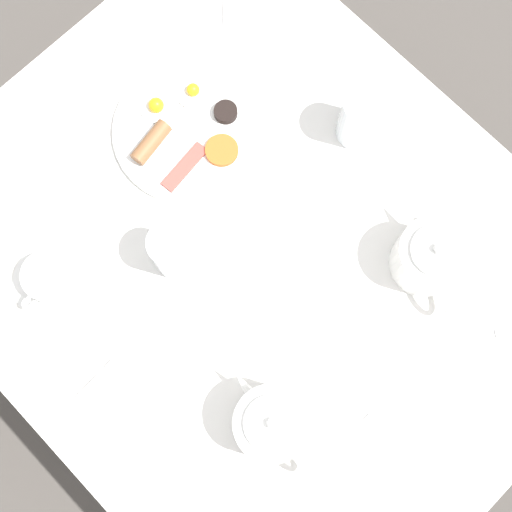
# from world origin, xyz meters

# --- Properties ---
(ground_plane) EXTENTS (8.00, 8.00, 0.00)m
(ground_plane) POSITION_xyz_m (0.00, 0.00, 0.00)
(ground_plane) COLOR #4C4742
(table) EXTENTS (0.98, 1.18, 0.73)m
(table) POSITION_xyz_m (0.00, 0.00, 0.67)
(table) COLOR silver
(table) RESTS_ON ground_plane
(breakfast_plate) EXTENTS (0.29, 0.29, 0.04)m
(breakfast_plate) POSITION_xyz_m (-0.08, -0.27, 0.74)
(breakfast_plate) COLOR white
(breakfast_plate) RESTS_ON table
(teapot_near) EXTENTS (0.13, 0.22, 0.13)m
(teapot_near) POSITION_xyz_m (0.19, 0.23, 0.79)
(teapot_near) COLOR white
(teapot_near) RESTS_ON table
(teapot_far) EXTENTS (0.13, 0.20, 0.13)m
(teapot_far) POSITION_xyz_m (-0.21, 0.22, 0.79)
(teapot_far) COLOR white
(teapot_far) RESTS_ON table
(teacup_with_saucer_left) EXTENTS (0.15, 0.15, 0.06)m
(teacup_with_saucer_left) POSITION_xyz_m (0.29, -0.22, 0.76)
(teacup_with_saucer_left) COLOR white
(teacup_with_saucer_left) RESTS_ON table
(water_glass_tall) EXTENTS (0.08, 0.08, 0.12)m
(water_glass_tall) POSITION_xyz_m (0.10, -0.10, 0.80)
(water_glass_tall) COLOR white
(water_glass_tall) RESTS_ON table
(water_glass_short) EXTENTS (0.08, 0.08, 0.12)m
(water_glass_short) POSITION_xyz_m (-0.31, -0.04, 0.80)
(water_glass_short) COLOR white
(water_glass_short) RESTS_ON table
(napkin_folded) EXTENTS (0.10, 0.17, 0.01)m
(napkin_folded) POSITION_xyz_m (0.35, 0.04, 0.74)
(napkin_folded) COLOR white
(napkin_folded) RESTS_ON table
(spoon_for_tea) EXTENTS (0.02, 0.15, 0.00)m
(spoon_for_tea) POSITION_xyz_m (0.06, 0.41, 0.74)
(spoon_for_tea) COLOR silver
(spoon_for_tea) RESTS_ON table
(fork_spare) EXTENTS (0.05, 0.18, 0.00)m
(fork_spare) POSITION_xyz_m (0.16, -0.40, 0.74)
(fork_spare) COLOR silver
(fork_spare) RESTS_ON table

